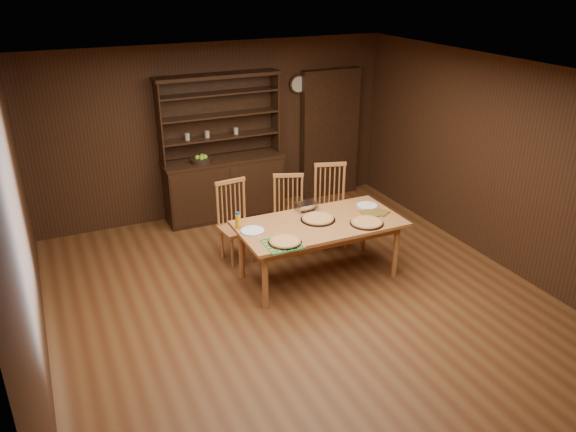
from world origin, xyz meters
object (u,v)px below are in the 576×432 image
chair_center (289,210)px  chair_right (331,202)px  chair_left (235,218)px  juice_bottle (238,221)px  dining_table (320,228)px  china_hutch (224,179)px

chair_center → chair_right: chair_right is taller
chair_left → juice_bottle: bearing=-112.1°
dining_table → chair_right: 1.02m
china_hutch → dining_table: size_ratio=1.09×
chair_center → juice_bottle: size_ratio=5.11×
china_hutch → chair_right: china_hutch is taller
china_hutch → juice_bottle: (-0.51, -2.05, 0.25)m
dining_table → juice_bottle: 1.00m
chair_left → juice_bottle: (-0.19, -0.66, 0.27)m
dining_table → chair_right: bearing=53.5°
dining_table → juice_bottle: juice_bottle is taller
chair_right → dining_table: bearing=-109.6°
chair_left → dining_table: bearing=-56.4°
dining_table → chair_left: 1.20m
china_hutch → juice_bottle: size_ratio=10.59×
chair_right → juice_bottle: (-1.56, -0.57, 0.24)m
dining_table → chair_right: (0.60, 0.82, -0.07)m
chair_left → chair_center: 0.76m
dining_table → chair_center: bearing=90.2°
dining_table → chair_left: chair_left is taller
chair_right → chair_center: bearing=-169.4°
chair_left → juice_bottle: 0.74m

